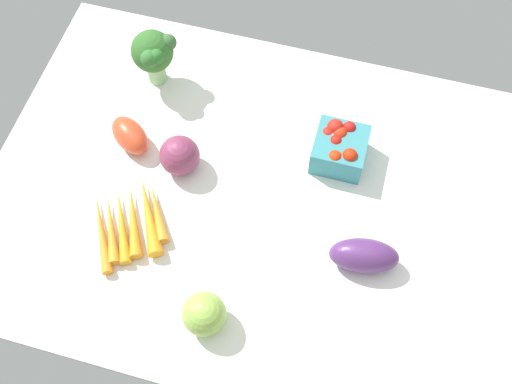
# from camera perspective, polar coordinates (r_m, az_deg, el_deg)

# --- Properties ---
(tablecloth) EXTENTS (1.04, 0.76, 0.02)m
(tablecloth) POSITION_cam_1_polar(r_m,az_deg,el_deg) (1.23, 0.00, -0.66)
(tablecloth) COLOR white
(tablecloth) RESTS_ON ground
(berry_basket) EXTENTS (0.10, 0.10, 0.08)m
(berry_basket) POSITION_cam_1_polar(r_m,az_deg,el_deg) (1.24, 7.50, 3.97)
(berry_basket) COLOR teal
(berry_basket) RESTS_ON tablecloth
(carrot_bunch) EXTENTS (0.18, 0.21, 0.03)m
(carrot_bunch) POSITION_cam_1_polar(r_m,az_deg,el_deg) (1.20, -11.04, -2.59)
(carrot_bunch) COLOR orange
(carrot_bunch) RESTS_ON tablecloth
(eggplant) EXTENTS (0.13, 0.08, 0.06)m
(eggplant) POSITION_cam_1_polar(r_m,az_deg,el_deg) (1.15, 9.66, -5.65)
(eggplant) COLOR #562D68
(eggplant) RESTS_ON tablecloth
(red_onion_center) EXTENTS (0.08, 0.08, 0.08)m
(red_onion_center) POSITION_cam_1_polar(r_m,az_deg,el_deg) (1.23, -6.87, 3.26)
(red_onion_center) COLOR #813454
(red_onion_center) RESTS_ON tablecloth
(heirloom_tomato_green) EXTENTS (0.08, 0.08, 0.08)m
(heirloom_tomato_green) POSITION_cam_1_polar(r_m,az_deg,el_deg) (1.09, -4.68, -10.83)
(heirloom_tomato_green) COLOR #91BA4A
(heirloom_tomato_green) RESTS_ON tablecloth
(broccoli_head) EXTENTS (0.09, 0.09, 0.13)m
(broccoli_head) POSITION_cam_1_polar(r_m,az_deg,el_deg) (1.32, -9.19, 12.17)
(broccoli_head) COLOR #97CA85
(broccoli_head) RESTS_ON tablecloth
(roma_tomato) EXTENTS (0.11, 0.10, 0.06)m
(roma_tomato) POSITION_cam_1_polar(r_m,az_deg,el_deg) (1.28, -11.24, 5.00)
(roma_tomato) COLOR #DC4827
(roma_tomato) RESTS_ON tablecloth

